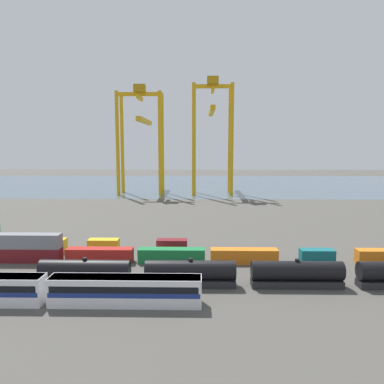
{
  "coord_description": "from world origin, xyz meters",
  "views": [
    {
      "loc": [
        9.1,
        -71.41,
        21.46
      ],
      "look_at": [
        7.31,
        19.78,
        9.98
      ],
      "focal_mm": 35.74,
      "sensor_mm": 36.0,
      "label": 1
    }
  ],
  "objects_px": {
    "shipping_container_5": "(244,256)",
    "shipping_container_1": "(28,255)",
    "freight_tank_row": "(297,274)",
    "gantry_crane_west": "(141,129)",
    "shipping_container_4": "(172,256)",
    "gantry_crane_central": "(212,124)",
    "passenger_train": "(47,289)"
  },
  "relations": [
    {
      "from": "shipping_container_1",
      "to": "gantry_crane_central",
      "type": "xyz_separation_m",
      "value": [
        36.81,
        99.88,
        28.77
      ]
    },
    {
      "from": "shipping_container_4",
      "to": "gantry_crane_central",
      "type": "distance_m",
      "value": 104.47
    },
    {
      "from": "shipping_container_1",
      "to": "shipping_container_4",
      "type": "bearing_deg",
      "value": 0.0
    },
    {
      "from": "shipping_container_5",
      "to": "gantry_crane_west",
      "type": "xyz_separation_m",
      "value": [
        -33.41,
        99.85,
        26.59
      ]
    },
    {
      "from": "shipping_container_4",
      "to": "freight_tank_row",
      "type": "bearing_deg",
      "value": -30.26
    },
    {
      "from": "freight_tank_row",
      "to": "gantry_crane_central",
      "type": "height_order",
      "value": "gantry_crane_central"
    },
    {
      "from": "gantry_crane_west",
      "to": "shipping_container_1",
      "type": "bearing_deg",
      "value": -93.47
    },
    {
      "from": "freight_tank_row",
      "to": "gantry_crane_central",
      "type": "distance_m",
      "value": 115.26
    },
    {
      "from": "freight_tank_row",
      "to": "shipping_container_1",
      "type": "distance_m",
      "value": 47.51
    },
    {
      "from": "passenger_train",
      "to": "shipping_container_5",
      "type": "distance_m",
      "value": 34.09
    },
    {
      "from": "passenger_train",
      "to": "shipping_container_5",
      "type": "height_order",
      "value": "passenger_train"
    },
    {
      "from": "shipping_container_1",
      "to": "gantry_crane_west",
      "type": "height_order",
      "value": "gantry_crane_west"
    },
    {
      "from": "freight_tank_row",
      "to": "shipping_container_1",
      "type": "height_order",
      "value": "freight_tank_row"
    },
    {
      "from": "passenger_train",
      "to": "gantry_crane_central",
      "type": "bearing_deg",
      "value": 77.65
    },
    {
      "from": "shipping_container_5",
      "to": "gantry_crane_west",
      "type": "height_order",
      "value": "gantry_crane_west"
    },
    {
      "from": "passenger_train",
      "to": "gantry_crane_west",
      "type": "height_order",
      "value": "gantry_crane_west"
    },
    {
      "from": "freight_tank_row",
      "to": "shipping_container_5",
      "type": "bearing_deg",
      "value": 119.82
    },
    {
      "from": "shipping_container_4",
      "to": "shipping_container_5",
      "type": "relative_size",
      "value": 1.0
    },
    {
      "from": "shipping_container_4",
      "to": "gantry_crane_central",
      "type": "height_order",
      "value": "gantry_crane_central"
    },
    {
      "from": "passenger_train",
      "to": "shipping_container_1",
      "type": "height_order",
      "value": "passenger_train"
    },
    {
      "from": "shipping_container_1",
      "to": "gantry_crane_central",
      "type": "distance_m",
      "value": 110.27
    },
    {
      "from": "freight_tank_row",
      "to": "shipping_container_5",
      "type": "height_order",
      "value": "freight_tank_row"
    },
    {
      "from": "freight_tank_row",
      "to": "gantry_crane_west",
      "type": "xyz_separation_m",
      "value": [
        -40.02,
        111.39,
        25.85
      ]
    },
    {
      "from": "freight_tank_row",
      "to": "gantry_crane_west",
      "type": "height_order",
      "value": "gantry_crane_west"
    },
    {
      "from": "passenger_train",
      "to": "gantry_crane_central",
      "type": "relative_size",
      "value": 0.84
    },
    {
      "from": "shipping_container_1",
      "to": "shipping_container_5",
      "type": "height_order",
      "value": "same"
    },
    {
      "from": "shipping_container_1",
      "to": "shipping_container_5",
      "type": "relative_size",
      "value": 1.0
    },
    {
      "from": "shipping_container_1",
      "to": "shipping_container_5",
      "type": "bearing_deg",
      "value": 0.0
    },
    {
      "from": "shipping_container_5",
      "to": "shipping_container_1",
      "type": "bearing_deg",
      "value": 180.0
    },
    {
      "from": "freight_tank_row",
      "to": "shipping_container_1",
      "type": "xyz_separation_m",
      "value": [
        -46.08,
        11.53,
        -0.74
      ]
    },
    {
      "from": "shipping_container_4",
      "to": "gantry_crane_west",
      "type": "relative_size",
      "value": 0.26
    },
    {
      "from": "passenger_train",
      "to": "shipping_container_5",
      "type": "relative_size",
      "value": 3.44
    }
  ]
}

